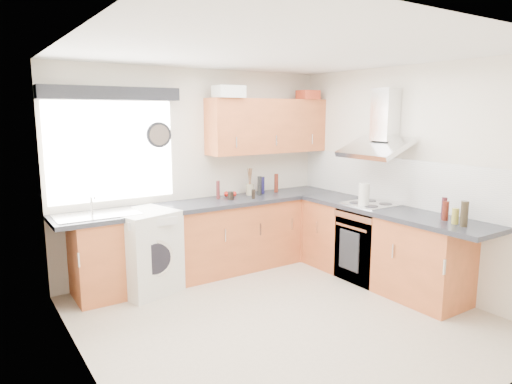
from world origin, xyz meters
TOP-DOWN VIEW (x-y plane):
  - ground_plane at (0.00, 0.00)m, footprint 3.60×3.60m
  - ceiling at (0.00, 0.00)m, footprint 3.60×3.60m
  - wall_back at (0.00, 1.80)m, footprint 3.60×0.02m
  - wall_front at (0.00, -1.80)m, footprint 3.60×0.02m
  - wall_left at (-1.80, 0.00)m, footprint 0.02×3.60m
  - wall_right at (1.80, 0.00)m, footprint 0.02×3.60m
  - window at (-1.05, 1.79)m, footprint 1.40×0.02m
  - window_blind at (-1.05, 1.70)m, footprint 1.50×0.18m
  - splashback at (1.79, 0.30)m, footprint 0.01×3.00m
  - base_cab_back at (-0.10, 1.51)m, footprint 3.00×0.58m
  - base_cab_corner at (1.50, 1.50)m, footprint 0.60×0.60m
  - base_cab_right at (1.51, 0.15)m, footprint 0.58×2.10m
  - worktop_back at (0.00, 1.50)m, footprint 3.60×0.62m
  - worktop_right at (1.50, 0.00)m, footprint 0.62×2.42m
  - sink at (-1.33, 1.50)m, footprint 0.84×0.46m
  - oven at (1.50, 0.30)m, footprint 0.56×0.58m
  - hob_plate at (1.50, 0.30)m, footprint 0.52×0.52m
  - extractor_hood at (1.60, 0.30)m, footprint 0.52×0.78m
  - upper_cabinets at (0.95, 1.62)m, footprint 1.70×0.35m
  - washing_machine at (-0.86, 1.40)m, footprint 0.76×0.75m
  - wall_clock at (-0.50, 1.76)m, footprint 0.30×0.04m
  - casserole at (0.30, 1.52)m, footprint 0.35×0.26m
  - storage_box at (1.54, 1.52)m, footprint 0.27×0.22m
  - utensil_pot at (0.66, 1.61)m, footprint 0.12×0.12m
  - kitchen_roll at (1.35, 0.27)m, footprint 0.14×0.14m
  - tomato_cluster at (0.37, 1.63)m, footprint 0.18×0.18m
  - jar_0 at (0.56, 1.37)m, footprint 0.04×0.04m
  - jar_1 at (1.07, 1.59)m, footprint 0.05×0.05m
  - jar_2 at (0.28, 1.46)m, footprint 0.07×0.07m
  - jar_3 at (0.87, 1.63)m, footprint 0.06×0.06m
  - jar_4 at (0.76, 1.53)m, footprint 0.06×0.06m
  - jar_5 at (0.18, 1.60)m, footprint 0.05×0.05m
  - bottle_0 at (1.58, -0.60)m, footprint 0.05×0.05m
  - bottle_1 at (1.47, -0.81)m, footprint 0.07×0.07m
  - bottle_2 at (1.44, -0.91)m, footprint 0.07×0.07m
  - bottle_3 at (1.52, -0.66)m, footprint 0.06×0.06m

SIDE VIEW (x-z plane):
  - ground_plane at x=0.00m, z-range 0.00..0.00m
  - oven at x=1.50m, z-range 0.00..0.85m
  - base_cab_back at x=-0.10m, z-range 0.00..0.86m
  - base_cab_corner at x=1.50m, z-range 0.00..0.86m
  - base_cab_right at x=1.51m, z-range 0.00..0.86m
  - washing_machine at x=-0.86m, z-range 0.00..0.91m
  - worktop_back at x=0.00m, z-range 0.86..0.91m
  - worktop_right at x=1.50m, z-range 0.86..0.91m
  - hob_plate at x=1.50m, z-range 0.91..0.92m
  - tomato_cluster at x=0.37m, z-range 0.91..0.98m
  - sink at x=-1.33m, z-range 0.90..1.00m
  - jar_2 at x=0.28m, z-range 0.91..1.01m
  - jar_0 at x=0.56m, z-range 0.91..1.03m
  - utensil_pot at x=0.66m, z-range 0.91..1.05m
  - bottle_1 at x=1.47m, z-range 0.91..1.06m
  - bottle_3 at x=1.52m, z-range 0.91..1.11m
  - bottle_0 at x=1.58m, z-range 0.91..1.13m
  - jar_3 at x=0.87m, z-range 0.91..1.13m
  - jar_5 at x=0.18m, z-range 0.91..1.14m
  - bottle_2 at x=1.44m, z-range 0.91..1.16m
  - jar_4 at x=0.76m, z-range 0.91..1.16m
  - jar_1 at x=1.07m, z-range 0.91..1.16m
  - kitchen_roll at x=1.35m, z-range 0.91..1.18m
  - splashback at x=1.79m, z-range 0.91..1.45m
  - wall_back at x=0.00m, z-range 0.00..2.50m
  - wall_front at x=0.00m, z-range 0.00..2.50m
  - wall_left at x=-1.80m, z-range 0.00..2.50m
  - wall_right at x=1.80m, z-range 0.00..2.50m
  - window at x=-1.05m, z-range 1.00..2.10m
  - wall_clock at x=-0.50m, z-range 1.57..1.87m
  - extractor_hood at x=1.60m, z-range 1.44..2.10m
  - upper_cabinets at x=0.95m, z-range 1.45..2.15m
  - window_blind at x=-1.05m, z-range 2.11..2.25m
  - storage_box at x=1.54m, z-range 2.15..2.27m
  - casserole at x=0.30m, z-range 2.15..2.29m
  - ceiling at x=0.00m, z-range 2.49..2.51m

